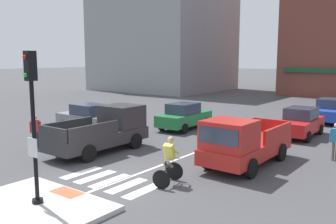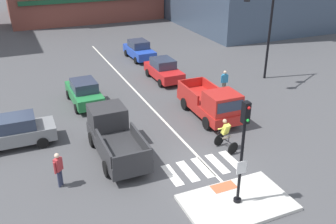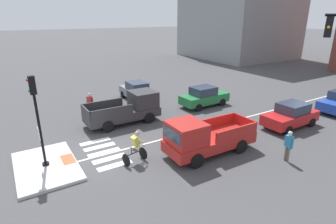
{
  "view_description": "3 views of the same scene",
  "coord_description": "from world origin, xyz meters",
  "px_view_note": "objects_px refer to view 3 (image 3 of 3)",
  "views": [
    {
      "loc": [
        9.29,
        -8.73,
        4.37
      ],
      "look_at": [
        -1.03,
        4.92,
        1.88
      ],
      "focal_mm": 38.91,
      "sensor_mm": 36.0,
      "label": 1
    },
    {
      "loc": [
        -7.54,
        -13.04,
        9.98
      ],
      "look_at": [
        -0.59,
        2.91,
        1.83
      ],
      "focal_mm": 39.92,
      "sensor_mm": 36.0,
      "label": 2
    },
    {
      "loc": [
        13.14,
        -3.87,
        7.1
      ],
      "look_at": [
        0.12,
        4.16,
        1.64
      ],
      "focal_mm": 28.96,
      "sensor_mm": 36.0,
      "label": 3
    }
  ],
  "objects_px": {
    "pickup_truck_red_eastbound_mid": "(203,138)",
    "cyclist": "(135,147)",
    "car_green_westbound_far": "(204,96)",
    "car_red_eastbound_far": "(291,115)",
    "pedestrian_at_curb_left": "(90,102)",
    "pickup_truck_charcoal_westbound_near": "(129,109)",
    "signal_pole": "(37,114)",
    "car_grey_cross_left": "(137,91)",
    "pedestrian_waiting_far_side": "(289,144)"
  },
  "relations": [
    {
      "from": "car_grey_cross_left",
      "to": "cyclist",
      "type": "height_order",
      "value": "cyclist"
    },
    {
      "from": "cyclist",
      "to": "pedestrian_waiting_far_side",
      "type": "distance_m",
      "value": 7.75
    },
    {
      "from": "pickup_truck_charcoal_westbound_near",
      "to": "car_grey_cross_left",
      "type": "bearing_deg",
      "value": 148.71
    },
    {
      "from": "pickup_truck_charcoal_westbound_near",
      "to": "pedestrian_at_curb_left",
      "type": "relative_size",
      "value": 3.06
    },
    {
      "from": "pedestrian_waiting_far_side",
      "to": "cyclist",
      "type": "bearing_deg",
      "value": -120.84
    },
    {
      "from": "car_grey_cross_left",
      "to": "pedestrian_at_curb_left",
      "type": "xyz_separation_m",
      "value": [
        1.54,
        -4.59,
        0.17
      ]
    },
    {
      "from": "car_grey_cross_left",
      "to": "cyclist",
      "type": "xyz_separation_m",
      "value": [
        9.85,
        -4.75,
        0.06
      ]
    },
    {
      "from": "signal_pole",
      "to": "car_red_eastbound_far",
      "type": "xyz_separation_m",
      "value": [
        3.01,
        14.9,
        -2.02
      ]
    },
    {
      "from": "car_red_eastbound_far",
      "to": "cyclist",
      "type": "xyz_separation_m",
      "value": [
        -1.15,
        -10.87,
        0.06
      ]
    },
    {
      "from": "car_green_westbound_far",
      "to": "car_red_eastbound_far",
      "type": "bearing_deg",
      "value": 18.03
    },
    {
      "from": "cyclist",
      "to": "car_grey_cross_left",
      "type": "bearing_deg",
      "value": 154.25
    },
    {
      "from": "pedestrian_at_curb_left",
      "to": "pickup_truck_charcoal_westbound_near",
      "type": "bearing_deg",
      "value": 31.42
    },
    {
      "from": "pickup_truck_charcoal_westbound_near",
      "to": "pickup_truck_red_eastbound_mid",
      "type": "bearing_deg",
      "value": 12.47
    },
    {
      "from": "pedestrian_at_curb_left",
      "to": "cyclist",
      "type": "bearing_deg",
      "value": -1.1
    },
    {
      "from": "car_green_westbound_far",
      "to": "pickup_truck_red_eastbound_mid",
      "type": "distance_m",
      "value": 8.43
    },
    {
      "from": "car_green_westbound_far",
      "to": "pedestrian_at_curb_left",
      "type": "xyz_separation_m",
      "value": [
        -2.93,
        -8.59,
        0.17
      ]
    },
    {
      "from": "car_green_westbound_far",
      "to": "pedestrian_waiting_far_side",
      "type": "bearing_deg",
      "value": -12.58
    },
    {
      "from": "car_grey_cross_left",
      "to": "pickup_truck_charcoal_westbound_near",
      "type": "distance_m",
      "value": 5.31
    },
    {
      "from": "car_green_westbound_far",
      "to": "car_red_eastbound_far",
      "type": "height_order",
      "value": "same"
    },
    {
      "from": "car_red_eastbound_far",
      "to": "pedestrian_at_curb_left",
      "type": "bearing_deg",
      "value": -131.47
    },
    {
      "from": "signal_pole",
      "to": "pedestrian_at_curb_left",
      "type": "relative_size",
      "value": 2.67
    },
    {
      "from": "car_grey_cross_left",
      "to": "car_red_eastbound_far",
      "type": "relative_size",
      "value": 1.0
    },
    {
      "from": "car_grey_cross_left",
      "to": "pickup_truck_charcoal_westbound_near",
      "type": "xyz_separation_m",
      "value": [
        4.54,
        -2.76,
        0.17
      ]
    },
    {
      "from": "pickup_truck_charcoal_westbound_near",
      "to": "signal_pole",
      "type": "bearing_deg",
      "value": -60.14
    },
    {
      "from": "pedestrian_at_curb_left",
      "to": "pedestrian_waiting_far_side",
      "type": "relative_size",
      "value": 1.0
    },
    {
      "from": "car_green_westbound_far",
      "to": "pedestrian_waiting_far_side",
      "type": "height_order",
      "value": "pedestrian_waiting_far_side"
    },
    {
      "from": "car_red_eastbound_far",
      "to": "pickup_truck_charcoal_westbound_near",
      "type": "distance_m",
      "value": 10.99
    },
    {
      "from": "pickup_truck_charcoal_westbound_near",
      "to": "car_red_eastbound_far",
      "type": "bearing_deg",
      "value": 53.94
    },
    {
      "from": "signal_pole",
      "to": "car_grey_cross_left",
      "type": "height_order",
      "value": "signal_pole"
    },
    {
      "from": "car_green_westbound_far",
      "to": "pickup_truck_charcoal_westbound_near",
      "type": "xyz_separation_m",
      "value": [
        0.07,
        -6.75,
        0.17
      ]
    },
    {
      "from": "pickup_truck_red_eastbound_mid",
      "to": "signal_pole",
      "type": "bearing_deg",
      "value": -112.01
    },
    {
      "from": "pickup_truck_red_eastbound_mid",
      "to": "cyclist",
      "type": "distance_m",
      "value": 3.62
    },
    {
      "from": "signal_pole",
      "to": "pickup_truck_red_eastbound_mid",
      "type": "distance_m",
      "value": 8.25
    },
    {
      "from": "car_grey_cross_left",
      "to": "pedestrian_at_curb_left",
      "type": "relative_size",
      "value": 2.47
    },
    {
      "from": "car_green_westbound_far",
      "to": "pickup_truck_red_eastbound_mid",
      "type": "xyz_separation_m",
      "value": [
        6.54,
        -5.32,
        0.17
      ]
    },
    {
      "from": "car_green_westbound_far",
      "to": "signal_pole",
      "type": "bearing_deg",
      "value": -74.55
    },
    {
      "from": "car_green_westbound_far",
      "to": "pedestrian_at_curb_left",
      "type": "distance_m",
      "value": 9.07
    },
    {
      "from": "pickup_truck_charcoal_westbound_near",
      "to": "pickup_truck_red_eastbound_mid",
      "type": "height_order",
      "value": "same"
    },
    {
      "from": "car_red_eastbound_far",
      "to": "pickup_truck_charcoal_westbound_near",
      "type": "relative_size",
      "value": 0.81
    },
    {
      "from": "pickup_truck_charcoal_westbound_near",
      "to": "pedestrian_waiting_far_side",
      "type": "relative_size",
      "value": 3.06
    },
    {
      "from": "signal_pole",
      "to": "car_grey_cross_left",
      "type": "bearing_deg",
      "value": 132.32
    },
    {
      "from": "car_red_eastbound_far",
      "to": "cyclist",
      "type": "height_order",
      "value": "cyclist"
    },
    {
      "from": "car_grey_cross_left",
      "to": "pickup_truck_charcoal_westbound_near",
      "type": "relative_size",
      "value": 0.81
    },
    {
      "from": "pickup_truck_red_eastbound_mid",
      "to": "cyclist",
      "type": "bearing_deg",
      "value": -108.62
    },
    {
      "from": "pedestrian_waiting_far_side",
      "to": "pickup_truck_red_eastbound_mid",
      "type": "bearing_deg",
      "value": -131.11
    },
    {
      "from": "signal_pole",
      "to": "pickup_truck_charcoal_westbound_near",
      "type": "bearing_deg",
      "value": 119.86
    },
    {
      "from": "car_red_eastbound_far",
      "to": "cyclist",
      "type": "relative_size",
      "value": 2.45
    },
    {
      "from": "car_grey_cross_left",
      "to": "pickup_truck_charcoal_westbound_near",
      "type": "height_order",
      "value": "pickup_truck_charcoal_westbound_near"
    },
    {
      "from": "car_green_westbound_far",
      "to": "pedestrian_at_curb_left",
      "type": "relative_size",
      "value": 2.48
    },
    {
      "from": "car_red_eastbound_far",
      "to": "pedestrian_at_curb_left",
      "type": "relative_size",
      "value": 2.47
    }
  ]
}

